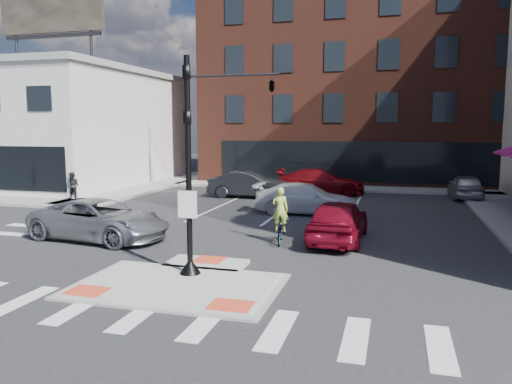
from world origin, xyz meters
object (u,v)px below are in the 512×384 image
(red_sedan, at_px, (338,220))
(white_pickup, at_px, (306,199))
(silver_suv, at_px, (100,220))
(cyclist, at_px, (280,225))
(bg_car_silver, at_px, (465,186))
(bg_car_dark, at_px, (249,184))
(pedestrian_a, at_px, (73,186))
(bg_car_red, at_px, (321,182))

(red_sedan, bearing_deg, white_pickup, -66.90)
(silver_suv, bearing_deg, white_pickup, -32.34)
(red_sedan, relative_size, cyclist, 2.27)
(bg_car_silver, distance_m, cyclist, 16.24)
(bg_car_dark, distance_m, bg_car_silver, 12.84)
(pedestrian_a, bearing_deg, bg_car_silver, 19.44)
(bg_car_silver, bearing_deg, pedestrian_a, 18.45)
(bg_car_red, height_order, pedestrian_a, pedestrian_a)
(silver_suv, height_order, bg_car_silver, silver_suv)
(silver_suv, distance_m, bg_car_dark, 12.50)
(red_sedan, relative_size, bg_car_silver, 1.10)
(white_pickup, bearing_deg, red_sedan, -162.22)
(bg_car_dark, bearing_deg, silver_suv, 168.22)
(red_sedan, bearing_deg, pedestrian_a, -18.75)
(cyclist, bearing_deg, bg_car_silver, -128.34)
(white_pickup, height_order, bg_car_dark, bg_car_dark)
(cyclist, relative_size, pedestrian_a, 1.34)
(white_pickup, relative_size, cyclist, 2.47)
(pedestrian_a, bearing_deg, red_sedan, -20.28)
(silver_suv, xyz_separation_m, cyclist, (6.65, 1.19, -0.06))
(red_sedan, height_order, white_pickup, red_sedan)
(bg_car_red, xyz_separation_m, cyclist, (0.52, -13.75, -0.10))
(pedestrian_a, bearing_deg, white_pickup, -0.56)
(silver_suv, xyz_separation_m, white_pickup, (6.47, 7.69, -0.02))
(bg_car_dark, distance_m, pedestrian_a, 10.03)
(bg_car_red, bearing_deg, cyclist, 175.51)
(silver_suv, distance_m, cyclist, 6.76)
(silver_suv, distance_m, white_pickup, 10.05)
(white_pickup, xyz_separation_m, pedestrian_a, (-13.32, 0.23, 0.18))
(bg_car_dark, height_order, bg_car_silver, bg_car_dark)
(white_pickup, xyz_separation_m, bg_car_dark, (-4.30, 4.62, 0.05))
(bg_car_red, bearing_deg, red_sedan, -175.59)
(red_sedan, bearing_deg, bg_car_red, -76.98)
(bg_car_dark, relative_size, bg_car_silver, 1.13)
(pedestrian_a, bearing_deg, silver_suv, -48.70)
(red_sedan, height_order, bg_car_dark, red_sedan)
(bg_car_dark, bearing_deg, pedestrian_a, 114.17)
(bg_car_dark, xyz_separation_m, pedestrian_a, (-9.02, -4.39, 0.13))
(bg_car_dark, xyz_separation_m, bg_car_silver, (12.48, 3.02, -0.06))
(bg_car_red, relative_size, cyclist, 2.65)
(bg_car_silver, bearing_deg, bg_car_red, 2.06)
(red_sedan, xyz_separation_m, cyclist, (-2.00, -0.87, -0.10))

